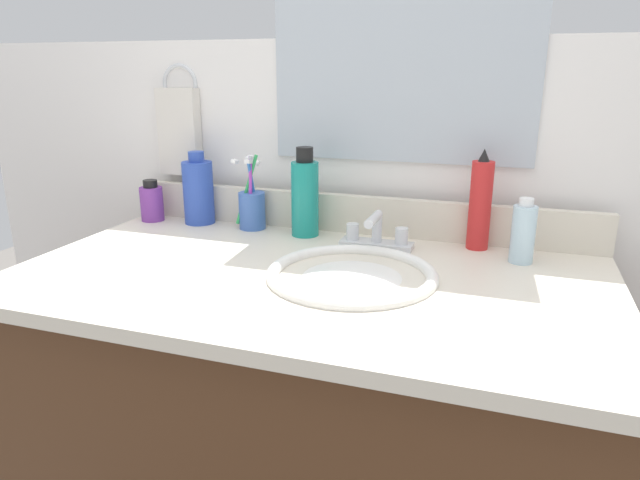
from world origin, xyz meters
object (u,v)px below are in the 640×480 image
at_px(bottle_spray_red, 480,204).
at_px(cup_blue_plastic, 252,208).
at_px(bottle_cream_purple, 152,202).
at_px(faucet, 376,235).
at_px(hand_towel, 179,132).
at_px(bottle_mouthwash_teal, 305,196).
at_px(bottle_gel_clear, 523,233).
at_px(bottle_shampoo_blue, 198,191).

height_order(bottle_spray_red, cup_blue_plastic, bottle_spray_red).
relative_size(bottle_cream_purple, bottle_spray_red, 0.49).
xyz_separation_m(faucet, bottle_cream_purple, (-0.60, 0.04, 0.02)).
bearing_deg(hand_towel, cup_blue_plastic, -16.46).
bearing_deg(cup_blue_plastic, faucet, -9.76).
xyz_separation_m(bottle_cream_purple, bottle_spray_red, (0.81, 0.03, 0.05)).
height_order(hand_towel, bottle_spray_red, hand_towel).
bearing_deg(cup_blue_plastic, bottle_mouthwash_teal, -5.21).
bearing_deg(bottle_cream_purple, faucet, -4.08).
distance_m(bottle_gel_clear, bottle_cream_purple, 0.90).
distance_m(faucet, bottle_spray_red, 0.23).
distance_m(bottle_spray_red, cup_blue_plastic, 0.54).
xyz_separation_m(faucet, bottle_spray_red, (0.21, 0.07, 0.07)).
height_order(bottle_shampoo_blue, cup_blue_plastic, same).
distance_m(bottle_shampoo_blue, cup_blue_plastic, 0.15).
xyz_separation_m(bottle_shampoo_blue, bottle_spray_red, (0.68, 0.01, 0.02)).
distance_m(hand_towel, bottle_mouthwash_teal, 0.40).
distance_m(faucet, bottle_gel_clear, 0.30).
height_order(bottle_cream_purple, bottle_spray_red, bottle_spray_red).
bearing_deg(hand_towel, bottle_spray_red, -4.21).
xyz_separation_m(hand_towel, cup_blue_plastic, (0.23, -0.07, -0.17)).
distance_m(hand_towel, cup_blue_plastic, 0.29).
height_order(bottle_gel_clear, bottle_mouthwash_teal, bottle_mouthwash_teal).
height_order(bottle_gel_clear, bottle_spray_red, bottle_spray_red).
bearing_deg(bottle_mouthwash_teal, cup_blue_plastic, 174.79).
xyz_separation_m(bottle_gel_clear, bottle_shampoo_blue, (-0.78, 0.06, 0.02)).
relative_size(bottle_shampoo_blue, bottle_mouthwash_teal, 0.88).
relative_size(bottle_gel_clear, bottle_mouthwash_teal, 0.64).
bearing_deg(bottle_shampoo_blue, bottle_mouthwash_teal, -3.57).
bearing_deg(bottle_spray_red, bottle_gel_clear, -36.85).
bearing_deg(bottle_gel_clear, faucet, -179.99).
height_order(hand_towel, bottle_shampoo_blue, hand_towel).
bearing_deg(bottle_shampoo_blue, bottle_cream_purple, -171.98).
distance_m(bottle_cream_purple, bottle_mouthwash_teal, 0.42).
xyz_separation_m(faucet, cup_blue_plastic, (-0.32, 0.06, 0.02)).
xyz_separation_m(bottle_shampoo_blue, cup_blue_plastic, (0.15, -0.01, -0.03)).
bearing_deg(bottle_gel_clear, cup_blue_plastic, 174.90).
bearing_deg(hand_towel, faucet, -12.60).
relative_size(bottle_shampoo_blue, bottle_spray_red, 0.83).
height_order(hand_towel, bottle_mouthwash_teal, hand_towel).
relative_size(bottle_gel_clear, bottle_shampoo_blue, 0.73).
bearing_deg(faucet, bottle_spray_red, 17.93).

